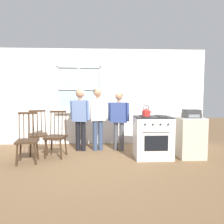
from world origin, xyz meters
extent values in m
plane|color=brown|center=(0.00, 0.00, 0.00)|extent=(16.00, 16.00, 0.00)
cube|color=white|center=(-2.12, 1.40, 1.35)|extent=(2.16, 0.06, 2.70)
cube|color=white|center=(1.71, 1.40, 1.35)|extent=(2.99, 0.06, 2.70)
cube|color=white|center=(-0.41, 1.40, 0.46)|extent=(1.25, 0.06, 0.92)
cube|color=white|center=(-0.41, 1.40, 2.46)|extent=(1.25, 0.06, 0.48)
cube|color=silver|center=(-0.41, 1.32, 0.91)|extent=(1.31, 0.10, 0.03)
cube|color=#9EB7C6|center=(-0.41, 1.41, 1.57)|extent=(1.19, 0.01, 1.23)
cube|color=silver|center=(-0.41, 1.38, 1.57)|extent=(0.04, 0.02, 1.29)
cube|color=silver|center=(-0.41, 1.38, 1.57)|extent=(1.25, 0.02, 0.04)
cube|color=silver|center=(-1.02, 1.38, 1.57)|extent=(0.04, 0.03, 1.29)
cube|color=silver|center=(0.19, 1.38, 1.57)|extent=(0.04, 0.03, 1.29)
cube|color=silver|center=(-0.41, 1.38, 2.20)|extent=(1.25, 0.03, 0.04)
cube|color=silver|center=(-0.41, 1.38, 0.94)|extent=(1.25, 0.03, 0.04)
cube|color=#3D2819|center=(-1.27, 0.37, 0.45)|extent=(0.53, 0.52, 0.04)
cylinder|color=#3D2819|center=(-1.38, 0.16, 0.22)|extent=(0.06, 0.08, 0.43)
cylinder|color=#3D2819|center=(-1.06, 0.28, 0.22)|extent=(0.08, 0.06, 0.43)
cylinder|color=#3D2819|center=(-1.48, 0.46, 0.22)|extent=(0.08, 0.06, 0.43)
cylinder|color=#3D2819|center=(-1.17, 0.58, 0.22)|extent=(0.06, 0.08, 0.43)
cylinder|color=#3D2819|center=(-1.50, 0.47, 0.73)|extent=(0.04, 0.08, 0.55)
cylinder|color=#3D2819|center=(-1.41, 0.50, 0.73)|extent=(0.04, 0.08, 0.55)
cylinder|color=#3D2819|center=(-1.33, 0.53, 0.73)|extent=(0.04, 0.08, 0.55)
cylinder|color=#3D2819|center=(-1.24, 0.56, 0.73)|extent=(0.04, 0.08, 0.55)
cylinder|color=#3D2819|center=(-1.16, 0.59, 0.73)|extent=(0.04, 0.08, 0.55)
cube|color=#3D2819|center=(-1.33, 0.53, 1.01)|extent=(0.37, 0.17, 0.04)
cube|color=#3D2819|center=(-0.80, 0.13, 0.45)|extent=(0.47, 0.46, 0.04)
cylinder|color=#3D2819|center=(-0.99, -0.01, 0.22)|extent=(0.07, 0.07, 0.43)
cylinder|color=#3D2819|center=(-0.65, -0.06, 0.22)|extent=(0.07, 0.07, 0.43)
cylinder|color=#3D2819|center=(-0.94, 0.31, 0.22)|extent=(0.07, 0.07, 0.43)
cylinder|color=#3D2819|center=(-0.61, 0.26, 0.22)|extent=(0.07, 0.07, 0.43)
cylinder|color=#3D2819|center=(-0.95, 0.32, 0.73)|extent=(0.03, 0.08, 0.55)
cylinder|color=#3D2819|center=(-0.86, 0.31, 0.73)|extent=(0.03, 0.08, 0.55)
cylinder|color=#3D2819|center=(-0.77, 0.29, 0.73)|extent=(0.03, 0.08, 0.55)
cylinder|color=#3D2819|center=(-0.69, 0.28, 0.73)|extent=(0.03, 0.08, 0.55)
cylinder|color=#3D2819|center=(-0.60, 0.27, 0.73)|extent=(0.03, 0.08, 0.55)
cube|color=#3D2819|center=(-0.77, 0.29, 1.01)|extent=(0.38, 0.09, 0.04)
cube|color=#3D2819|center=(-1.29, -0.25, 0.45)|extent=(0.48, 0.47, 0.04)
cylinder|color=#3D2819|center=(-1.43, -0.44, 0.22)|extent=(0.07, 0.08, 0.43)
cylinder|color=#3D2819|center=(-1.10, -0.38, 0.22)|extent=(0.08, 0.07, 0.43)
cylinder|color=#3D2819|center=(-1.49, -0.13, 0.22)|extent=(0.08, 0.07, 0.43)
cylinder|color=#3D2819|center=(-1.15, -0.07, 0.22)|extent=(0.07, 0.08, 0.43)
cylinder|color=#3D2819|center=(-1.50, -0.12, 0.73)|extent=(0.03, 0.08, 0.55)
cylinder|color=#3D2819|center=(-1.41, -0.10, 0.73)|extent=(0.03, 0.08, 0.55)
cylinder|color=#3D2819|center=(-1.32, -0.09, 0.73)|extent=(0.03, 0.08, 0.55)
cylinder|color=#3D2819|center=(-1.23, -0.07, 0.73)|extent=(0.03, 0.08, 0.55)
cylinder|color=#3D2819|center=(-1.14, -0.05, 0.73)|extent=(0.03, 0.08, 0.55)
cube|color=#3D2819|center=(-1.32, -0.09, 1.01)|extent=(0.38, 0.11, 0.04)
cylinder|color=black|center=(-0.37, 0.65, 0.37)|extent=(0.12, 0.12, 0.74)
cylinder|color=black|center=(-0.23, 0.61, 0.37)|extent=(0.12, 0.12, 0.74)
cube|color=#6B84B7|center=(-0.30, 0.63, 1.01)|extent=(0.40, 0.29, 0.52)
cylinder|color=#6B84B7|center=(-0.52, 0.67, 1.03)|extent=(0.10, 0.12, 0.48)
cylinder|color=#6B84B7|center=(-0.10, 0.56, 1.03)|extent=(0.10, 0.12, 0.48)
cylinder|color=tan|center=(-0.30, 0.63, 1.30)|extent=(0.10, 0.10, 0.06)
sphere|color=tan|center=(-0.30, 0.63, 1.44)|extent=(0.22, 0.22, 0.22)
ellipsoid|color=silver|center=(-0.30, 0.65, 1.46)|extent=(0.22, 0.22, 0.18)
cylinder|color=#384766|center=(0.06, 0.63, 0.38)|extent=(0.12, 0.12, 0.76)
cylinder|color=#384766|center=(0.20, 0.67, 0.38)|extent=(0.12, 0.12, 0.76)
cube|color=white|center=(0.13, 0.65, 1.03)|extent=(0.41, 0.30, 0.53)
cylinder|color=white|center=(-0.08, 0.57, 1.05)|extent=(0.10, 0.13, 0.50)
cylinder|color=white|center=(0.35, 0.69, 1.05)|extent=(0.10, 0.13, 0.50)
cylinder|color=tan|center=(0.13, 0.65, 1.33)|extent=(0.10, 0.10, 0.06)
sphere|color=tan|center=(0.13, 0.65, 1.46)|extent=(0.21, 0.21, 0.21)
ellipsoid|color=#332319|center=(0.13, 0.67, 1.48)|extent=(0.21, 0.21, 0.17)
cylinder|color=#4C4C51|center=(0.59, 0.65, 0.36)|extent=(0.12, 0.12, 0.71)
cylinder|color=#4C4C51|center=(0.73, 0.60, 0.36)|extent=(0.12, 0.12, 0.71)
cube|color=#384C8E|center=(0.66, 0.63, 0.96)|extent=(0.43, 0.32, 0.50)
cylinder|color=#384C8E|center=(0.44, 0.68, 0.98)|extent=(0.11, 0.13, 0.46)
cylinder|color=#384C8E|center=(0.88, 0.54, 0.98)|extent=(0.11, 0.13, 0.46)
cylinder|color=tan|center=(0.66, 0.63, 1.24)|extent=(0.10, 0.10, 0.06)
sphere|color=tan|center=(0.66, 0.63, 1.37)|extent=(0.19, 0.19, 0.19)
ellipsoid|color=brown|center=(0.67, 0.64, 1.38)|extent=(0.19, 0.19, 0.15)
cube|color=white|center=(1.37, -0.01, 0.45)|extent=(0.80, 0.64, 0.90)
cube|color=black|center=(1.37, -0.01, 0.91)|extent=(0.78, 0.61, 0.02)
cylinder|color=#2D2D30|center=(1.19, -0.13, 0.93)|extent=(0.20, 0.20, 0.02)
cylinder|color=#2D2D30|center=(1.55, -0.13, 0.93)|extent=(0.20, 0.20, 0.02)
cylinder|color=#2D2D30|center=(1.19, 0.12, 0.93)|extent=(0.20, 0.20, 0.02)
cylinder|color=#2D2D30|center=(1.55, 0.12, 0.93)|extent=(0.20, 0.20, 0.02)
cube|color=white|center=(1.37, 0.28, 1.00)|extent=(0.80, 0.06, 0.16)
cube|color=black|center=(1.37, -0.33, 0.40)|extent=(0.50, 0.01, 0.32)
cylinder|color=silver|center=(1.37, -0.35, 0.65)|extent=(0.56, 0.02, 0.02)
cylinder|color=#232326|center=(1.13, -0.34, 0.79)|extent=(0.04, 0.02, 0.04)
cylinder|color=#232326|center=(1.29, -0.34, 0.79)|extent=(0.04, 0.02, 0.04)
cylinder|color=#232326|center=(1.45, -0.34, 0.79)|extent=(0.04, 0.02, 0.04)
cylinder|color=#232326|center=(1.61, -0.34, 0.79)|extent=(0.04, 0.02, 0.04)
cylinder|color=red|center=(1.19, -0.13, 1.00)|extent=(0.17, 0.17, 0.12)
ellipsoid|color=red|center=(1.19, -0.13, 1.06)|extent=(0.16, 0.16, 0.07)
sphere|color=black|center=(1.19, -0.13, 1.10)|extent=(0.03, 0.03, 0.03)
cylinder|color=red|center=(1.27, -0.13, 1.02)|extent=(0.08, 0.03, 0.07)
torus|color=black|center=(1.19, -0.13, 1.12)|extent=(0.12, 0.01, 0.12)
cylinder|color=beige|center=(-0.39, 1.31, 0.97)|extent=(0.16, 0.16, 0.10)
cylinder|color=#33261C|center=(-0.39, 1.31, 1.01)|extent=(0.14, 0.14, 0.01)
cone|color=#388447|center=(-0.37, 1.32, 1.10)|extent=(0.06, 0.04, 0.16)
cone|color=#388447|center=(-0.40, 1.33, 1.05)|extent=(0.04, 0.05, 0.08)
cone|color=#388447|center=(-0.41, 1.30, 1.10)|extent=(0.08, 0.06, 0.17)
cone|color=#388447|center=(-0.38, 1.29, 1.05)|extent=(0.04, 0.04, 0.07)
cube|color=beige|center=(2.21, -0.05, 0.43)|extent=(0.55, 0.50, 0.87)
cube|color=beige|center=(2.21, -0.05, 0.89)|extent=(0.55, 0.50, 0.03)
cube|color=#38383A|center=(2.21, -0.07, 0.95)|extent=(0.34, 0.28, 0.10)
cube|color=#38383A|center=(2.21, -0.07, 1.04)|extent=(0.32, 0.27, 0.08)
cube|color=gray|center=(2.21, -0.21, 0.95)|extent=(0.24, 0.01, 0.06)
camera|label=1|loc=(0.27, -4.35, 1.37)|focal=32.00mm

